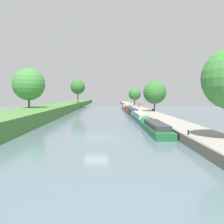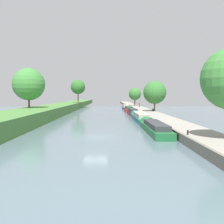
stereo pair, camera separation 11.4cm
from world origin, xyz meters
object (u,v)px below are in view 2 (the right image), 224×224
at_px(narrowboat_red, 129,109).
at_px(narrowboat_maroon, 132,112).
at_px(narrowboat_blue, 125,107).
at_px(mooring_bollard_far, 130,105).
at_px(narrowboat_teal, 139,117).
at_px(park_bench, 153,109).
at_px(person_walking, 139,104).
at_px(narrowboat_green, 154,127).
at_px(mooring_bollard_near, 188,132).

bearing_deg(narrowboat_red, narrowboat_maroon, -90.00).
height_order(narrowboat_maroon, narrowboat_red, narrowboat_red).
relative_size(narrowboat_blue, mooring_bollard_far, 25.19).
distance_m(narrowboat_teal, narrowboat_blue, 39.55).
xyz_separation_m(narrowboat_red, park_bench, (5.00, -11.94, 0.57)).
bearing_deg(narrowboat_teal, person_walking, 83.47).
xyz_separation_m(narrowboat_teal, person_walking, (3.83, 33.46, 1.09)).
bearing_deg(narrowboat_green, park_bench, 80.42).
distance_m(narrowboat_red, park_bench, 12.95).
bearing_deg(park_bench, person_walking, 93.57).
bearing_deg(narrowboat_teal, mooring_bollard_far, 87.74).
height_order(person_walking, mooring_bollard_far, person_walking).
xyz_separation_m(narrowboat_green, park_bench, (5.03, 29.78, 0.61)).
height_order(narrowboat_teal, mooring_bollard_near, narrowboat_teal).
bearing_deg(person_walking, narrowboat_blue, 122.41).
bearing_deg(park_bench, mooring_bollard_far, 96.26).
bearing_deg(park_bench, narrowboat_maroon, -180.00).
xyz_separation_m(narrowboat_red, mooring_bollard_far, (1.74, 17.72, 0.45)).
bearing_deg(person_walking, mooring_bollard_far, 100.83).
relative_size(narrowboat_teal, narrowboat_maroon, 1.36).
bearing_deg(narrowboat_teal, narrowboat_blue, 90.05).
bearing_deg(narrowboat_teal, narrowboat_red, 89.99).
relative_size(narrowboat_red, person_walking, 6.67).
bearing_deg(narrowboat_blue, narrowboat_green, -89.99).
bearing_deg(narrowboat_maroon, narrowboat_teal, -90.02).
height_order(narrowboat_green, park_bench, narrowboat_green).
xyz_separation_m(mooring_bollard_far, park_bench, (3.25, -29.66, 0.12)).
xyz_separation_m(narrowboat_blue, mooring_bollard_far, (1.79, 4.78, 0.49)).
relative_size(narrowboat_red, narrowboat_blue, 0.98).
height_order(narrowboat_teal, narrowboat_maroon, narrowboat_teal).
relative_size(person_walking, mooring_bollard_far, 3.69).
xyz_separation_m(narrowboat_blue, park_bench, (5.04, -24.88, 0.61)).
bearing_deg(narrowboat_teal, mooring_bollard_near, -85.70).
bearing_deg(narrowboat_green, mooring_bollard_far, 88.29).
bearing_deg(narrowboat_teal, narrowboat_green, -90.09).
relative_size(narrowboat_green, narrowboat_blue, 1.22).
bearing_deg(park_bench, narrowboat_red, 112.71).
relative_size(narrowboat_blue, mooring_bollard_near, 25.19).
height_order(narrowboat_green, narrowboat_maroon, narrowboat_maroon).
bearing_deg(person_walking, mooring_bollard_near, -92.10).
height_order(narrowboat_teal, person_walking, person_walking).
distance_m(narrowboat_green, narrowboat_red, 41.72).
height_order(narrowboat_red, narrowboat_blue, narrowboat_red).
xyz_separation_m(narrowboat_maroon, park_bench, (5.00, 0.00, 0.59)).
bearing_deg(mooring_bollard_far, narrowboat_teal, -92.26).
distance_m(narrowboat_green, person_walking, 48.74).
height_order(narrowboat_red, mooring_bollard_far, narrowboat_red).
distance_m(narrowboat_teal, narrowboat_red, 26.61).
bearing_deg(mooring_bollard_far, person_walking, -79.17).
bearing_deg(mooring_bollard_near, person_walking, 87.90).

